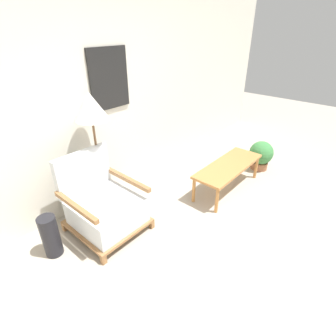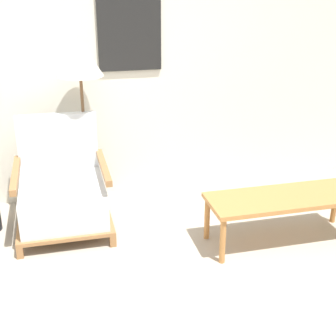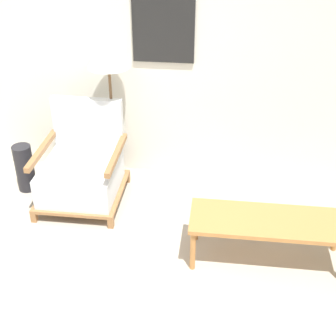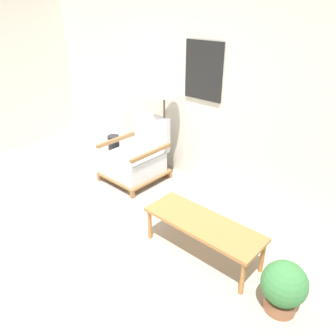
% 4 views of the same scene
% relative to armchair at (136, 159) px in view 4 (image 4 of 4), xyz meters
% --- Properties ---
extents(ground_plane, '(14.00, 14.00, 0.00)m').
position_rel_armchair_xyz_m(ground_plane, '(0.51, -1.72, -0.31)').
color(ground_plane, '#A89E8E').
extents(wall_back, '(8.00, 0.09, 2.70)m').
position_rel_armchair_xyz_m(wall_back, '(0.51, 0.62, 1.04)').
color(wall_back, silver).
rests_on(wall_back, ground_plane).
extents(armchair, '(0.75, 0.79, 0.90)m').
position_rel_armchair_xyz_m(armchair, '(0.00, 0.00, 0.00)').
color(armchair, olive).
rests_on(armchair, ground_plane).
extents(floor_lamp, '(0.39, 0.39, 1.51)m').
position_rel_armchair_xyz_m(floor_lamp, '(0.23, 0.35, 1.00)').
color(floor_lamp, brown).
rests_on(floor_lamp, ground_plane).
extents(coffee_table, '(1.23, 0.44, 0.40)m').
position_rel_armchair_xyz_m(coffee_table, '(1.68, -0.65, 0.04)').
color(coffee_table, '#B2753D').
rests_on(coffee_table, ground_plane).
extents(vase, '(0.18, 0.18, 0.47)m').
position_rel_armchair_xyz_m(vase, '(-0.61, 0.09, -0.07)').
color(vase, black).
rests_on(vase, ground_plane).
extents(potted_plant, '(0.38, 0.38, 0.48)m').
position_rel_armchair_xyz_m(potted_plant, '(2.58, -0.76, -0.06)').
color(potted_plant, '#935B3D').
rests_on(potted_plant, ground_plane).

